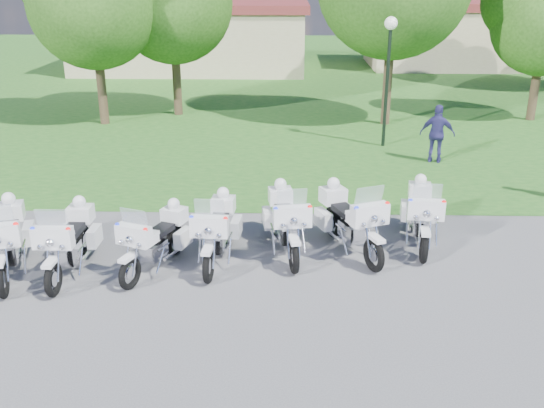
{
  "coord_description": "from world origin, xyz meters",
  "views": [
    {
      "loc": [
        0.16,
        -11.44,
        5.77
      ],
      "look_at": [
        -0.21,
        1.2,
        0.95
      ],
      "focal_mm": 40.0,
      "sensor_mm": 36.0,
      "label": 1
    }
  ],
  "objects_px": {
    "motorcycle_1": "(7,239)",
    "motorcycle_7": "(421,213)",
    "motorcycle_6": "(349,219)",
    "lamp_post": "(389,51)",
    "motorcycle_4": "(217,229)",
    "motorcycle_2": "(70,240)",
    "motorcycle_5": "(286,220)",
    "bystander_c": "(437,134)",
    "motorcycle_3": "(156,238)"
  },
  "relations": [
    {
      "from": "motorcycle_1",
      "to": "lamp_post",
      "type": "xyz_separation_m",
      "value": [
        9.07,
        10.04,
        2.59
      ]
    },
    {
      "from": "motorcycle_2",
      "to": "motorcycle_4",
      "type": "relative_size",
      "value": 1.0
    },
    {
      "from": "motorcycle_1",
      "to": "motorcycle_3",
      "type": "height_order",
      "value": "motorcycle_1"
    },
    {
      "from": "motorcycle_1",
      "to": "motorcycle_5",
      "type": "height_order",
      "value": "motorcycle_1"
    },
    {
      "from": "motorcycle_1",
      "to": "bystander_c",
      "type": "bearing_deg",
      "value": -159.04
    },
    {
      "from": "motorcycle_5",
      "to": "motorcycle_6",
      "type": "height_order",
      "value": "motorcycle_6"
    },
    {
      "from": "motorcycle_6",
      "to": "lamp_post",
      "type": "xyz_separation_m",
      "value": [
        2.02,
        8.8,
        2.59
      ]
    },
    {
      "from": "motorcycle_2",
      "to": "lamp_post",
      "type": "distance_m",
      "value": 12.94
    },
    {
      "from": "bystander_c",
      "to": "motorcycle_7",
      "type": "bearing_deg",
      "value": 90.74
    },
    {
      "from": "motorcycle_1",
      "to": "bystander_c",
      "type": "xyz_separation_m",
      "value": [
        10.48,
        8.07,
        0.2
      ]
    },
    {
      "from": "motorcycle_2",
      "to": "motorcycle_7",
      "type": "xyz_separation_m",
      "value": [
        7.45,
        1.64,
        0.01
      ]
    },
    {
      "from": "motorcycle_6",
      "to": "motorcycle_7",
      "type": "bearing_deg",
      "value": 172.7
    },
    {
      "from": "motorcycle_1",
      "to": "lamp_post",
      "type": "distance_m",
      "value": 13.78
    },
    {
      "from": "motorcycle_7",
      "to": "motorcycle_5",
      "type": "bearing_deg",
      "value": 16.75
    },
    {
      "from": "motorcycle_4",
      "to": "bystander_c",
      "type": "distance_m",
      "value": 9.69
    },
    {
      "from": "motorcycle_1",
      "to": "motorcycle_7",
      "type": "distance_m",
      "value": 8.87
    },
    {
      "from": "motorcycle_3",
      "to": "bystander_c",
      "type": "distance_m",
      "value": 10.82
    },
    {
      "from": "motorcycle_6",
      "to": "motorcycle_1",
      "type": "bearing_deg",
      "value": -12.86
    },
    {
      "from": "motorcycle_5",
      "to": "bystander_c",
      "type": "height_order",
      "value": "bystander_c"
    },
    {
      "from": "motorcycle_1",
      "to": "motorcycle_4",
      "type": "bearing_deg",
      "value": 172.62
    },
    {
      "from": "motorcycle_1",
      "to": "motorcycle_4",
      "type": "height_order",
      "value": "motorcycle_1"
    },
    {
      "from": "motorcycle_4",
      "to": "motorcycle_1",
      "type": "bearing_deg",
      "value": 13.21
    },
    {
      "from": "motorcycle_4",
      "to": "motorcycle_6",
      "type": "bearing_deg",
      "value": -164.99
    },
    {
      "from": "motorcycle_3",
      "to": "motorcycle_7",
      "type": "relative_size",
      "value": 0.89
    },
    {
      "from": "motorcycle_1",
      "to": "motorcycle_7",
      "type": "relative_size",
      "value": 1.02
    },
    {
      "from": "motorcycle_2",
      "to": "motorcycle_3",
      "type": "relative_size",
      "value": 1.11
    },
    {
      "from": "motorcycle_4",
      "to": "motorcycle_6",
      "type": "height_order",
      "value": "motorcycle_6"
    },
    {
      "from": "motorcycle_6",
      "to": "motorcycle_2",
      "type": "bearing_deg",
      "value": -11.35
    },
    {
      "from": "motorcycle_2",
      "to": "motorcycle_4",
      "type": "xyz_separation_m",
      "value": [
        2.95,
        0.62,
        0.0
      ]
    },
    {
      "from": "lamp_post",
      "to": "bystander_c",
      "type": "height_order",
      "value": "lamp_post"
    },
    {
      "from": "motorcycle_2",
      "to": "lamp_post",
      "type": "relative_size",
      "value": 0.56
    },
    {
      "from": "lamp_post",
      "to": "motorcycle_7",
      "type": "bearing_deg",
      "value": -92.47
    },
    {
      "from": "motorcycle_2",
      "to": "motorcycle_3",
      "type": "distance_m",
      "value": 1.75
    },
    {
      "from": "motorcycle_2",
      "to": "motorcycle_5",
      "type": "relative_size",
      "value": 0.97
    },
    {
      "from": "motorcycle_5",
      "to": "lamp_post",
      "type": "distance_m",
      "value": 9.85
    },
    {
      "from": "lamp_post",
      "to": "motorcycle_5",
      "type": "bearing_deg",
      "value": -111.09
    },
    {
      "from": "motorcycle_1",
      "to": "bystander_c",
      "type": "relative_size",
      "value": 1.36
    },
    {
      "from": "motorcycle_6",
      "to": "motorcycle_3",
      "type": "bearing_deg",
      "value": -9.25
    },
    {
      "from": "motorcycle_1",
      "to": "motorcycle_7",
      "type": "xyz_separation_m",
      "value": [
        8.71,
        1.71,
        -0.03
      ]
    },
    {
      "from": "motorcycle_2",
      "to": "lamp_post",
      "type": "xyz_separation_m",
      "value": [
        7.81,
        9.98,
        2.63
      ]
    },
    {
      "from": "motorcycle_4",
      "to": "motorcycle_5",
      "type": "relative_size",
      "value": 0.97
    },
    {
      "from": "motorcycle_7",
      "to": "motorcycle_4",
      "type": "bearing_deg",
      "value": 19.71
    },
    {
      "from": "motorcycle_5",
      "to": "motorcycle_6",
      "type": "relative_size",
      "value": 1.04
    },
    {
      "from": "motorcycle_1",
      "to": "bystander_c",
      "type": "distance_m",
      "value": 13.23
    },
    {
      "from": "motorcycle_1",
      "to": "motorcycle_5",
      "type": "xyz_separation_m",
      "value": [
        5.65,
        1.18,
        -0.01
      ]
    },
    {
      "from": "motorcycle_6",
      "to": "bystander_c",
      "type": "bearing_deg",
      "value": -139.53
    },
    {
      "from": "lamp_post",
      "to": "motorcycle_4",
      "type": "bearing_deg",
      "value": -117.47
    },
    {
      "from": "motorcycle_2",
      "to": "bystander_c",
      "type": "bearing_deg",
      "value": -139.04
    },
    {
      "from": "bystander_c",
      "to": "motorcycle_6",
      "type": "bearing_deg",
      "value": 79.58
    },
    {
      "from": "motorcycle_2",
      "to": "motorcycle_4",
      "type": "distance_m",
      "value": 3.01
    }
  ]
}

